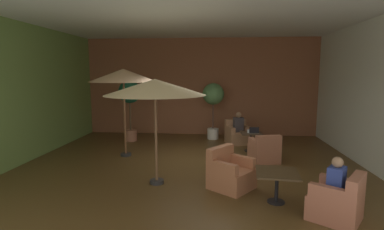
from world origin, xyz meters
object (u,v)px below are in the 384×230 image
cafe_table_front_left (251,137)px  armchair_front_right_north (338,202)px  armchair_front_left_north (264,151)px  patio_umbrella_tall_red (123,76)px  patio_umbrella_center_beige (155,88)px  armchair_front_left_east (238,135)px  patron_by_window (336,179)px  armchair_front_right_east (230,174)px  patron_blue_shirt (238,123)px  open_laptop (254,131)px  cafe_table_front_right (277,177)px  iced_drink_cup (248,131)px  potted_tree_mid_left (130,98)px  potted_tree_left_corner (213,99)px

cafe_table_front_left → armchair_front_right_north: 4.58m
cafe_table_front_left → armchair_front_left_north: armchair_front_left_north is taller
patio_umbrella_tall_red → patio_umbrella_center_beige: (1.42, -2.18, -0.23)m
armchair_front_left_east → armchair_front_right_north: 5.71m
cafe_table_front_left → patron_by_window: bearing=-77.8°
armchair_front_right_north → patio_umbrella_tall_red: patio_umbrella_tall_red is taller
armchair_front_right_east → patron_blue_shirt: (0.44, 4.22, 0.42)m
patron_blue_shirt → open_laptop: (0.41, -1.13, -0.08)m
armchair_front_right_east → cafe_table_front_right: bearing=-37.2°
patio_umbrella_tall_red → armchair_front_left_north: bearing=-3.1°
iced_drink_cup → cafe_table_front_right: bearing=-87.2°
armchair_front_left_east → open_laptop: armchair_front_left_east is taller
armchair_front_left_north → armchair_front_right_east: bearing=-116.6°
armchair_front_left_north → potted_tree_mid_left: 5.21m
cafe_table_front_left → patron_by_window: patron_by_window is taller
cafe_table_front_left → patron_by_window: (0.96, -4.44, 0.27)m
patron_by_window → open_laptop: size_ratio=1.97×
armchair_front_left_east → iced_drink_cup: (0.26, -1.15, 0.36)m
armchair_front_left_north → cafe_table_front_right: bearing=-93.5°
armchair_front_left_east → armchair_front_right_north: size_ratio=0.93×
iced_drink_cup → patron_by_window: bearing=-76.5°
potted_tree_left_corner → potted_tree_mid_left: size_ratio=0.95×
cafe_table_front_right → open_laptop: bearing=90.4°
armchair_front_left_east → patron_by_window: 5.69m
cafe_table_front_right → patio_umbrella_center_beige: patio_umbrella_center_beige is taller
armchair_front_right_east → patron_by_window: (1.74, -1.26, 0.40)m
armchair_front_right_north → potted_tree_mid_left: bearing=133.4°
armchair_front_right_north → open_laptop: size_ratio=3.06×
armchair_front_right_north → armchair_front_right_east: (-1.77, 1.28, 0.01)m
potted_tree_left_corner → armchair_front_right_east: bearing=-84.5°
armchair_front_left_north → patio_umbrella_tall_red: 4.61m
cafe_table_front_right → patron_by_window: 1.07m
cafe_table_front_right → armchair_front_right_east: (-0.87, 0.66, -0.18)m
patio_umbrella_tall_red → patron_blue_shirt: bearing=28.8°
patio_umbrella_center_beige → iced_drink_cup: size_ratio=21.49×
potted_tree_left_corner → open_laptop: 2.39m
iced_drink_cup → patron_blue_shirt: bearing=102.5°
armchair_front_right_east → potted_tree_left_corner: 5.07m
cafe_table_front_left → armchair_front_right_east: 3.28m
armchair_front_left_north → armchair_front_right_north: (0.73, -3.36, 0.01)m
armchair_front_left_east → potted_tree_left_corner: (-0.90, 0.63, 1.22)m
armchair_front_left_east → open_laptop: 1.29m
patron_by_window → armchair_front_right_east: bearing=144.0°
potted_tree_mid_left → iced_drink_cup: (4.18, -1.18, -0.93)m
patron_by_window → iced_drink_cup: 4.50m
patron_by_window → cafe_table_front_left: bearing=102.2°
patio_umbrella_center_beige → patron_by_window: patio_umbrella_center_beige is taller
patio_umbrella_tall_red → cafe_table_front_right: bearing=-37.0°
patio_umbrella_center_beige → potted_tree_left_corner: 4.96m
patron_by_window → iced_drink_cup: bearing=103.5°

